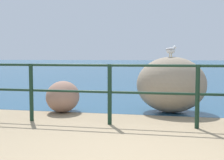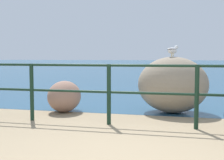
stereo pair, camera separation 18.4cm
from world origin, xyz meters
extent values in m
cube|color=#937F60|center=(0.00, 20.00, -0.05)|extent=(120.00, 120.00, 0.10)
cube|color=navy|center=(0.00, 47.57, 0.00)|extent=(120.00, 90.00, 0.01)
cylinder|color=black|center=(-2.14, 1.64, 0.51)|extent=(0.07, 0.07, 1.02)
cylinder|color=black|center=(-0.71, 1.64, 0.51)|extent=(0.07, 0.07, 1.02)
cylinder|color=black|center=(0.71, 1.64, 0.51)|extent=(0.07, 0.07, 1.02)
cylinder|color=black|center=(0.00, 1.64, 1.00)|extent=(9.98, 0.04, 0.04)
cylinder|color=black|center=(0.00, 1.64, 0.55)|extent=(9.98, 0.04, 0.04)
ellipsoid|color=gray|center=(0.29, 3.00, 0.57)|extent=(1.42, 1.12, 1.14)
ellipsoid|color=#97705E|center=(-1.90, 2.56, 0.32)|extent=(0.66, 0.84, 0.64)
cylinder|color=gold|center=(0.25, 3.07, 1.17)|extent=(0.01, 0.01, 0.06)
cylinder|color=gold|center=(0.28, 3.05, 1.17)|extent=(0.01, 0.01, 0.06)
ellipsoid|color=white|center=(0.27, 3.06, 1.27)|extent=(0.25, 0.27, 0.13)
ellipsoid|color=#9E9EA3|center=(0.25, 3.04, 1.30)|extent=(0.24, 0.26, 0.06)
sphere|color=white|center=(0.34, 3.15, 1.34)|extent=(0.08, 0.08, 0.08)
cone|color=gold|center=(0.37, 3.19, 1.33)|extent=(0.05, 0.05, 0.02)
camera|label=1|loc=(0.35, -3.31, 1.15)|focal=48.63mm
camera|label=2|loc=(0.53, -3.27, 1.15)|focal=48.63mm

